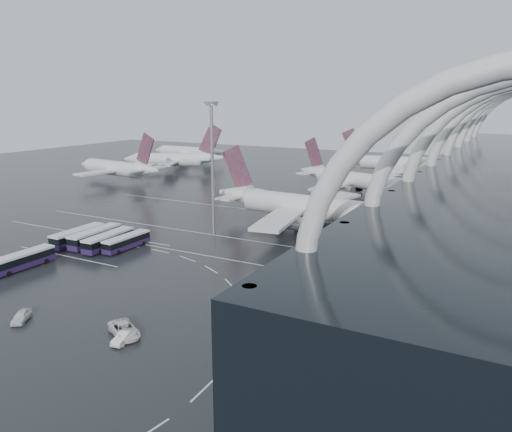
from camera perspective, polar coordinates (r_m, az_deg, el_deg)
The scene contains 24 objects.
ground at distance 105.78m, azimuth -5.61°, elevation -4.14°, with size 420.00×420.00×0.00m, color black.
lane_marking_near at distance 104.21m, azimuth -6.22°, elevation -4.42°, with size 120.00×0.25×0.01m, color silver.
lane_marking_mid at distance 115.47m, azimuth -2.29°, elevation -2.56°, with size 120.00×0.25×0.01m, color silver.
lane_marking_far at distance 139.50m, azimuth 3.57°, elevation 0.24°, with size 120.00×0.25×0.01m, color silver.
bus_bay_line_south at distance 109.89m, azimuth -20.87°, elevation -4.31°, with size 28.00×0.25×0.01m, color silver.
bus_bay_line_north at distance 120.36m, azimuth -15.15°, elevation -2.37°, with size 28.00×0.25×0.01m, color silver.
airliner_main at distance 126.04m, azimuth 6.01°, elevation 1.01°, with size 57.10×49.98×19.34m.
airliner_gate_b at distance 171.31m, azimuth 11.48°, elevation 3.99°, with size 50.24×44.62×17.86m.
airliner_gate_c at distance 217.14m, azimuth 16.10°, elevation 5.77°, with size 53.54×48.78×19.10m.
jet_remote_west at distance 199.24m, azimuth -15.41°, elevation 5.23°, with size 44.53×35.95×19.37m.
jet_remote_mid at distance 223.31m, azimuth -9.23°, elevation 6.38°, with size 42.46×34.66×19.28m.
jet_remote_far at distance 253.66m, azimuth -7.60°, elevation 7.24°, with size 43.00×34.59×18.79m.
bus_row_near_a at distance 117.47m, azimuth -19.69°, elevation -2.15°, with size 3.51×13.71×3.36m.
bus_row_near_b at distance 115.68m, azimuth -17.93°, elevation -2.24°, with size 3.81×13.92×3.39m.
bus_row_near_c at distance 112.17m, azimuth -16.51°, elevation -2.65°, with size 3.70×13.49×3.29m.
bus_row_near_d at distance 110.68m, azimuth -14.58°, elevation -2.84°, with size 3.01×12.09×2.97m.
bus_row_far_b at distance 104.75m, azimuth -25.13°, elevation -4.57°, with size 3.13×12.83×3.16m.
van_curve_a at distance 72.21m, azimuth -14.84°, elevation -12.43°, with size 2.95×6.40×1.78m, color silver.
van_curve_b at distance 81.57m, azimuth -25.24°, elevation -10.31°, with size 1.81×4.50×1.53m, color silver.
van_curve_c at distance 70.60m, azimuth -14.84°, elevation -13.21°, with size 1.52×4.35×1.43m, color silver.
floodlight_mast at distance 116.05m, azimuth -5.04°, elevation 7.25°, with size 2.36×2.36×30.85m.
gse_cart_belly_a at distance 109.55m, azimuth 8.80°, elevation -3.29°, with size 2.16×1.28×1.18m, color #AF9D17.
gse_cart_belly_b at distance 118.41m, azimuth 12.83°, elevation -2.16°, with size 2.42×1.43×1.32m, color slate.
gse_cart_belly_e at distance 124.75m, azimuth 9.42°, elevation -1.28°, with size 1.88×1.11×1.03m, color #AF9D17.
Camera 1 is at (56.73, -83.39, 31.88)m, focal length 35.00 mm.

